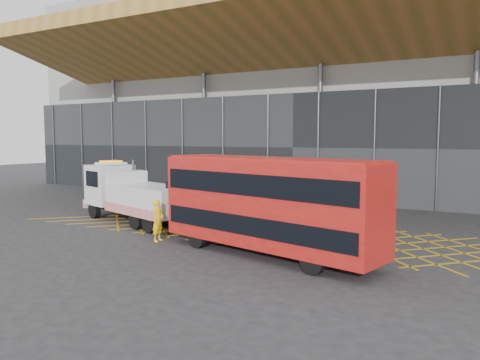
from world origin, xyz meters
The scene contains 6 objects.
ground_plane centered at (0.00, 0.00, 0.00)m, with size 120.00×120.00×0.00m, color #252527.
road_markings centered at (5.60, 0.00, 0.01)m, with size 27.96×7.16×0.01m.
construction_building centered at (1.92, 18.40, 8.98)m, with size 55.00×23.97×18.00m.
recovery_truck centered at (-2.27, -1.25, 1.58)m, with size 9.76×4.74×3.43m.
bus_towed centered at (7.48, -4.29, 2.19)m, with size 9.96×4.43×3.95m.
worker centered at (1.97, -4.34, 0.96)m, with size 0.70×0.46×1.92m, color yellow.
Camera 1 is at (15.55, -20.92, 4.74)m, focal length 35.00 mm.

